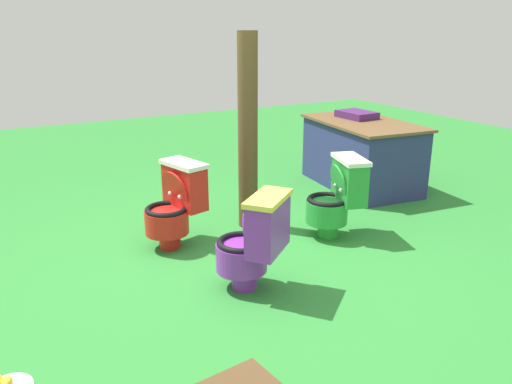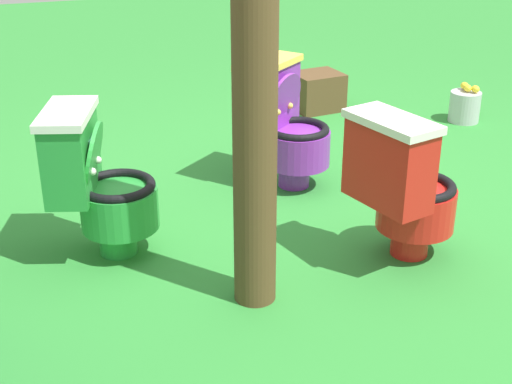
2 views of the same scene
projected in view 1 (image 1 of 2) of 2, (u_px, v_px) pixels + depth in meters
ground at (227, 271)px, 3.99m from camera, size 14.00×14.00×0.00m
toilet_red at (175, 204)px, 4.35m from camera, size 0.51×0.58×0.73m
toilet_green at (337, 197)px, 4.54m from camera, size 0.53×0.59×0.73m
toilet_purple at (254, 242)px, 3.60m from camera, size 0.64×0.62×0.73m
vendor_table at (362, 154)px, 5.96m from camera, size 1.54×1.01×0.85m
wooden_post at (248, 133)px, 4.63m from camera, size 0.18×0.18×1.78m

